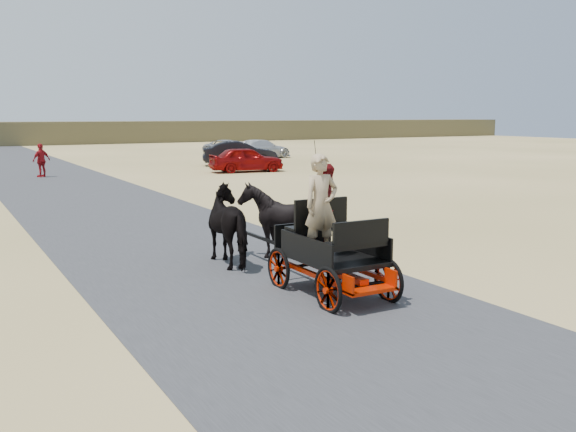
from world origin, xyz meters
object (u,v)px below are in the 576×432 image
car_b (240,153)px  carriage (331,274)px  horse_right (279,221)px  car_a (246,159)px  horse_left (234,225)px  car_c (262,149)px  pedestrian (41,160)px  car_d (228,147)px

car_b → carriage: bearing=178.0°
horse_right → car_a: 21.94m
horse_left → car_c: (15.69, 29.67, -0.16)m
horse_left → car_a: (9.88, 20.10, -0.15)m
pedestrian → carriage: bearing=63.1°
horse_right → car_b: (10.38, 24.38, -0.08)m
car_a → car_b: bearing=-12.4°
pedestrian → horse_left: bearing=62.0°
car_d → car_c: bearing=158.7°
car_d → horse_left: bearing=130.1°
car_c → car_d: bearing=-8.8°
carriage → car_a: 24.92m
horse_right → car_d: (14.15, 34.78, -0.25)m
pedestrian → car_d: 20.07m
car_c → car_d: car_c is taller
horse_right → pedestrian: pedestrian is taller
carriage → horse_right: bearing=79.6°
horse_right → pedestrian: (-1.70, 22.46, 0.01)m
pedestrian → car_c: pedestrian is taller
horse_right → car_d: horse_right is taller
pedestrian → car_d: size_ratio=0.40×
car_d → pedestrian: bearing=101.6°
carriage → horse_left: bearing=100.4°
horse_right → car_b: 26.49m
horse_left → car_a: bearing=-116.2°
car_a → car_b: car_b is taller
horse_left → car_a: 22.40m
car_a → car_b: 4.56m
car_a → car_d: bearing=-12.1°
car_d → car_a: bearing=133.7°
horse_left → horse_right: (1.10, 0.00, 0.00)m
horse_left → car_a: size_ratio=0.49×
carriage → car_c: car_c is taller
carriage → car_a: size_ratio=0.58×
carriage → car_b: size_ratio=0.52×
carriage → horse_left: 3.09m
horse_left → car_b: bearing=-115.2°
car_b → horse_left: bearing=174.5°
car_d → car_b: bearing=133.8°
horse_right → car_a: (8.78, 20.10, -0.15)m
car_b → pedestrian: bearing=118.7°
horse_left → car_c: size_ratio=0.43×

